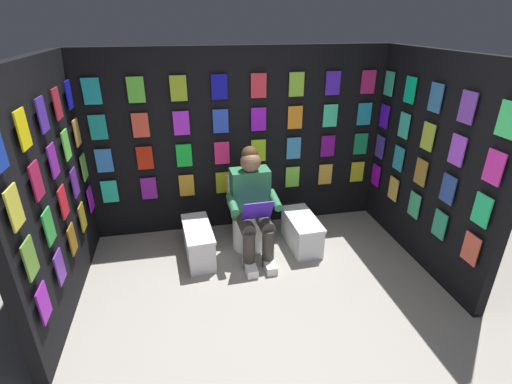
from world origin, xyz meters
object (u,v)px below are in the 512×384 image
Objects in this scene: person_reading at (253,205)px; comic_longbox_far at (198,242)px; comic_longbox_near at (302,232)px; toilet at (248,217)px.

comic_longbox_far is at bearing -5.94° from person_reading.
comic_longbox_far is (1.15, 0.00, 0.01)m from comic_longbox_near.
comic_longbox_far is (0.58, -0.04, -0.41)m from person_reading.
toilet reaches higher than comic_longbox_far.
person_reading is (-0.01, 0.23, 0.27)m from toilet.
toilet is 0.62m from comic_longbox_near.
comic_longbox_far is (0.57, 0.19, -0.14)m from toilet.
toilet is 1.11× the size of comic_longbox_far.
comic_longbox_far reaches higher than comic_longbox_near.
comic_longbox_near is at bearing -177.83° from person_reading.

